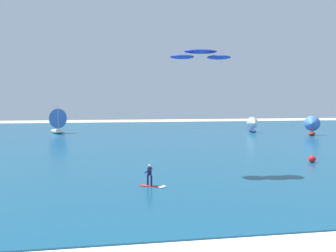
# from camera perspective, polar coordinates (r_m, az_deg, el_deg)

# --- Properties ---
(ocean) EXTENTS (160.00, 90.00, 0.10)m
(ocean) POSITION_cam_1_polar(r_m,az_deg,el_deg) (60.53, -4.24, -1.95)
(ocean) COLOR navy
(ocean) RESTS_ON ground
(shoreline_foam) EXTENTS (88.97, 1.38, 0.01)m
(shoreline_foam) POSITION_cam_1_polar(r_m,az_deg,el_deg) (16.83, -0.66, -18.46)
(shoreline_foam) COLOR white
(shoreline_foam) RESTS_ON ground
(kitesurfer) EXTENTS (2.02, 1.29, 1.67)m
(kitesurfer) POSITION_cam_1_polar(r_m,az_deg,el_deg) (25.79, -2.71, -8.79)
(kitesurfer) COLOR red
(kitesurfer) RESTS_ON ocean
(kite) EXTENTS (5.37, 2.06, 0.80)m
(kite) POSITION_cam_1_polar(r_m,az_deg,el_deg) (29.74, 5.49, 11.81)
(kite) COLOR #1E33B2
(sailboat_mid_left) EXTENTS (3.47, 3.71, 4.13)m
(sailboat_mid_left) POSITION_cam_1_polar(r_m,az_deg,el_deg) (69.45, 23.01, 0.12)
(sailboat_mid_left) COLOR maroon
(sailboat_mid_left) RESTS_ON ocean
(sailboat_heeled_over) EXTENTS (2.58, 3.05, 3.57)m
(sailboat_heeled_over) POSITION_cam_1_polar(r_m,az_deg,el_deg) (72.17, 14.15, 0.26)
(sailboat_heeled_over) COLOR navy
(sailboat_heeled_over) RESTS_ON ocean
(sailboat_leading) EXTENTS (4.77, 4.99, 5.56)m
(sailboat_leading) POSITION_cam_1_polar(r_m,az_deg,el_deg) (71.43, -18.33, 0.87)
(sailboat_leading) COLOR white
(sailboat_leading) RESTS_ON ocean
(marker_buoy) EXTENTS (0.74, 0.74, 0.74)m
(marker_buoy) POSITION_cam_1_polar(r_m,az_deg,el_deg) (38.67, 23.04, -5.12)
(marker_buoy) COLOR red
(marker_buoy) RESTS_ON ocean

